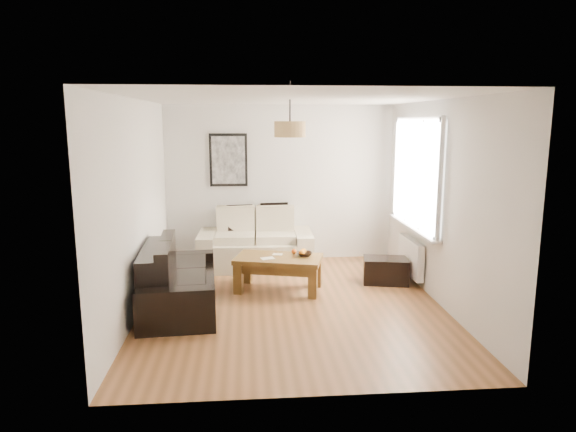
{
  "coord_description": "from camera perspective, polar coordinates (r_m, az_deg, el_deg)",
  "views": [
    {
      "loc": [
        -0.57,
        -6.23,
        2.33
      ],
      "look_at": [
        0.0,
        0.6,
        1.05
      ],
      "focal_mm": 31.73,
      "sensor_mm": 36.0,
      "label": 1
    }
  ],
  "objects": [
    {
      "name": "orange_a",
      "position": [
        7.13,
        1.55,
        -4.13
      ],
      "size": [
        0.09,
        0.09,
        0.08
      ],
      "primitive_type": "sphere",
      "rotation": [
        0.0,
        0.0,
        0.12
      ],
      "color": "orange",
      "rests_on": "fruit_bowl"
    },
    {
      "name": "orange_b",
      "position": [
        7.2,
        1.75,
        -3.98
      ],
      "size": [
        0.1,
        0.1,
        0.08
      ],
      "primitive_type": "sphere",
      "rotation": [
        0.0,
        0.0,
        -0.16
      ],
      "color": "orange",
      "rests_on": "fruit_bowl"
    },
    {
      "name": "orange_c",
      "position": [
        7.2,
        0.68,
        -3.98
      ],
      "size": [
        0.08,
        0.08,
        0.07
      ],
      "primitive_type": "sphere",
      "rotation": [
        0.0,
        0.0,
        0.07
      ],
      "color": "orange",
      "rests_on": "fruit_bowl"
    },
    {
      "name": "papers",
      "position": [
        6.99,
        -2.31,
        -4.76
      ],
      "size": [
        0.21,
        0.17,
        0.01
      ],
      "primitive_type": "cube",
      "rotation": [
        0.0,
        0.0,
        0.3
      ],
      "color": "silver",
      "rests_on": "coffee_table"
    },
    {
      "name": "ceiling",
      "position": [
        6.26,
        0.47,
        13.04
      ],
      "size": [
        3.8,
        4.5,
        0.0
      ],
      "primitive_type": null,
      "color": "white",
      "rests_on": "floor"
    },
    {
      "name": "cushion_left",
      "position": [
        8.38,
        -5.42,
        -0.2
      ],
      "size": [
        0.44,
        0.2,
        0.42
      ],
      "primitive_type": "cube",
      "rotation": [
        0.0,
        0.0,
        0.17
      ],
      "color": "black",
      "rests_on": "loveseat_cream"
    },
    {
      "name": "wall_right",
      "position": [
        6.78,
        16.65,
        1.39
      ],
      "size": [
        0.04,
        4.5,
        2.6
      ],
      "primitive_type": null,
      "color": "silver",
      "rests_on": "floor"
    },
    {
      "name": "coffee_table",
      "position": [
        7.14,
        -1.06,
        -6.45
      ],
      "size": [
        1.3,
        0.92,
        0.48
      ],
      "primitive_type": null,
      "rotation": [
        0.0,
        0.0,
        -0.26
      ],
      "color": "brown",
      "rests_on": "floor"
    },
    {
      "name": "wall_left",
      "position": [
        6.46,
        -16.6,
        0.95
      ],
      "size": [
        0.04,
        4.5,
        2.6
      ],
      "primitive_type": null,
      "color": "silver",
      "rests_on": "floor"
    },
    {
      "name": "ottoman",
      "position": [
        7.6,
        10.9,
        -6.01
      ],
      "size": [
        0.71,
        0.54,
        0.37
      ],
      "primitive_type": "cube",
      "rotation": [
        0.0,
        0.0,
        -0.2
      ],
      "color": "black",
      "rests_on": "floor"
    },
    {
      "name": "floor",
      "position": [
        6.68,
        0.43,
        -9.85
      ],
      "size": [
        4.5,
        4.5,
        0.0
      ],
      "primitive_type": "plane",
      "color": "brown",
      "rests_on": "ground"
    },
    {
      "name": "loveseat_cream",
      "position": [
        8.23,
        -3.66,
        -2.65
      ],
      "size": [
        1.84,
        1.04,
        0.9
      ],
      "primitive_type": null,
      "rotation": [
        0.0,
        0.0,
        -0.03
      ],
      "color": "beige",
      "rests_on": "floor"
    },
    {
      "name": "wall_back",
      "position": [
        8.56,
        -0.92,
        3.67
      ],
      "size": [
        3.8,
        0.04,
        2.6
      ],
      "primitive_type": null,
      "color": "silver",
      "rests_on": "floor"
    },
    {
      "name": "cushion_right",
      "position": [
        8.39,
        -1.53,
        -0.05
      ],
      "size": [
        0.46,
        0.19,
        0.45
      ],
      "primitive_type": "cube",
      "rotation": [
        0.0,
        0.0,
        0.11
      ],
      "color": "black",
      "rests_on": "loveseat_cream"
    },
    {
      "name": "sofa_leather",
      "position": [
        6.6,
        -12.13,
        -6.75
      ],
      "size": [
        1.01,
        1.88,
        0.79
      ],
      "primitive_type": null,
      "rotation": [
        0.0,
        0.0,
        1.64
      ],
      "color": "black",
      "rests_on": "floor"
    },
    {
      "name": "radiator",
      "position": [
        7.68,
        13.58,
        -4.44
      ],
      "size": [
        0.1,
        0.9,
        0.52
      ],
      "primitive_type": "cube",
      "color": "white",
      "rests_on": "wall_right"
    },
    {
      "name": "pendant_shade",
      "position": [
        6.56,
        0.22,
        9.7
      ],
      "size": [
        0.4,
        0.4,
        0.2
      ],
      "primitive_type": "cylinder",
      "color": "tan",
      "rests_on": "ceiling"
    },
    {
      "name": "window_bay",
      "position": [
        7.48,
        14.27,
        4.65
      ],
      "size": [
        0.14,
        1.9,
        1.6
      ],
      "primitive_type": null,
      "color": "white",
      "rests_on": "wall_right"
    },
    {
      "name": "fruit_bowl",
      "position": [
        7.11,
        1.85,
        -4.29
      ],
      "size": [
        0.23,
        0.23,
        0.05
      ],
      "primitive_type": "imported",
      "rotation": [
        0.0,
        0.0,
        0.04
      ],
      "color": "black",
      "rests_on": "coffee_table"
    },
    {
      "name": "wall_front",
      "position": [
        4.15,
        3.27,
        -3.81
      ],
      "size": [
        3.8,
        0.04,
        2.6
      ],
      "primitive_type": null,
      "color": "silver",
      "rests_on": "floor"
    },
    {
      "name": "poster",
      "position": [
        8.48,
        -6.69,
        6.25
      ],
      "size": [
        0.62,
        0.04,
        0.87
      ],
      "primitive_type": null,
      "color": "black",
      "rests_on": "wall_back"
    }
  ]
}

